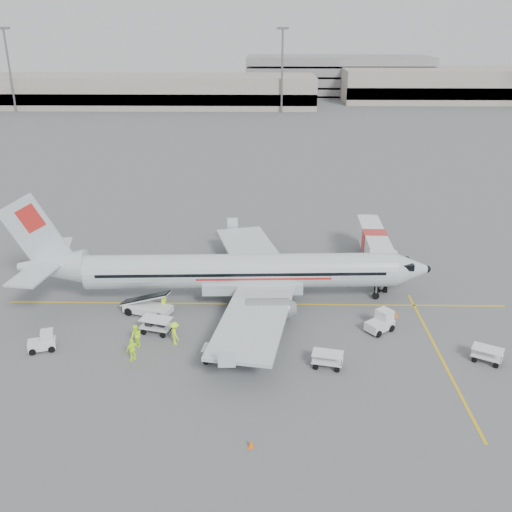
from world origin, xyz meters
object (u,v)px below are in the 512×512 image
(jet_bridge, at_px, (374,251))
(tug_fore, at_px, (380,322))
(tug_mid, at_px, (257,340))
(aircraft, at_px, (241,249))
(tug_aft, at_px, (41,341))
(belt_loader, at_px, (147,299))

(jet_bridge, relative_size, tug_fore, 6.66)
(tug_fore, bearing_deg, tug_mid, 158.93)
(aircraft, distance_m, tug_aft, 17.67)
(aircraft, xyz_separation_m, tug_fore, (11.35, -5.31, -4.06))
(aircraft, bearing_deg, belt_loader, -163.48)
(jet_bridge, bearing_deg, tug_aft, -148.46)
(belt_loader, distance_m, tug_fore, 19.42)
(tug_fore, distance_m, tug_mid, 10.24)
(jet_bridge, distance_m, tug_aft, 32.10)
(jet_bridge, distance_m, tug_fore, 12.84)
(aircraft, height_order, tug_aft, aircraft)
(belt_loader, bearing_deg, tug_mid, -12.93)
(jet_bridge, bearing_deg, tug_mid, -124.55)
(belt_loader, bearing_deg, tug_fore, 9.87)
(jet_bridge, xyz_separation_m, tug_mid, (-11.40, -15.64, -1.19))
(tug_aft, bearing_deg, jet_bridge, 12.33)
(belt_loader, xyz_separation_m, tug_aft, (-6.95, -5.95, -0.68))
(belt_loader, xyz_separation_m, tug_fore, (19.23, -2.61, -0.58))
(tug_fore, relative_size, tug_aft, 1.13)
(aircraft, relative_size, jet_bridge, 2.37)
(jet_bridge, bearing_deg, tug_fore, -95.64)
(tug_fore, relative_size, tug_mid, 1.10)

